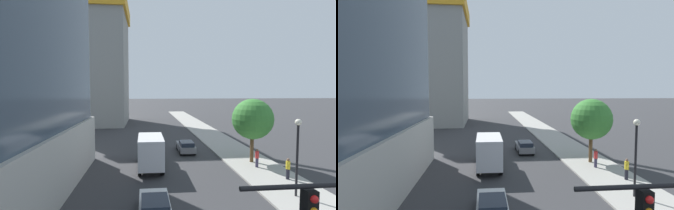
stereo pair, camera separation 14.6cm
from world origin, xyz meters
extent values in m
cube|color=#9E9B93|center=(7.76, 20.00, 0.07)|extent=(5.06, 120.00, 0.15)
cube|color=gray|center=(-14.87, 54.14, 13.29)|extent=(15.84, 15.66, 26.57)
cube|color=gold|center=(-14.87, 54.14, 25.07)|extent=(16.79, 16.60, 3.00)
cube|color=red|center=(-10.12, 49.44, 16.36)|extent=(0.90, 0.90, 32.72)
cube|color=black|center=(1.44, 4.76, 4.30)|extent=(0.32, 0.36, 1.05)
sphere|color=red|center=(1.44, 4.57, 4.64)|extent=(0.22, 0.22, 0.22)
cylinder|color=black|center=(7.46, 14.22, 2.66)|extent=(0.16, 0.16, 5.01)
sphere|color=silver|center=(7.46, 14.22, 5.34)|extent=(0.44, 0.44, 0.44)
cylinder|color=brown|center=(7.92, 22.26, 1.59)|extent=(0.36, 0.36, 2.89)
sphere|color=#387F33|center=(7.92, 22.26, 4.59)|extent=(4.13, 4.13, 4.13)
cube|color=silver|center=(-2.50, 12.46, 0.58)|extent=(1.84, 4.60, 0.59)
cube|color=#19212D|center=(-2.50, 12.05, 1.11)|extent=(1.55, 1.97, 0.48)
cylinder|color=black|center=(-3.31, 14.03, 0.33)|extent=(0.22, 0.66, 0.66)
cylinder|color=black|center=(-1.69, 14.03, 0.33)|extent=(0.22, 0.66, 0.66)
cube|color=slate|center=(1.90, 27.35, 0.64)|extent=(1.82, 4.26, 0.66)
cube|color=#19212D|center=(1.90, 26.65, 1.21)|extent=(1.53, 2.18, 0.48)
cylinder|color=black|center=(1.10, 28.80, 0.36)|extent=(0.22, 0.72, 0.72)
cylinder|color=black|center=(2.71, 28.80, 0.36)|extent=(0.22, 0.72, 0.72)
cylinder|color=black|center=(1.10, 25.90, 0.36)|extent=(0.22, 0.72, 0.72)
cylinder|color=black|center=(2.71, 25.90, 0.36)|extent=(0.22, 0.72, 0.72)
cube|color=silver|center=(-2.50, 24.26, 1.60)|extent=(2.28, 1.85, 2.00)
cube|color=silver|center=(-2.50, 20.88, 1.92)|extent=(2.28, 4.61, 2.63)
cylinder|color=black|center=(-3.50, 24.26, 0.50)|extent=(0.30, 1.00, 1.00)
cylinder|color=black|center=(-1.50, 24.26, 0.50)|extent=(0.30, 1.00, 1.00)
cylinder|color=black|center=(-3.50, 19.73, 0.50)|extent=(0.30, 1.00, 1.00)
cylinder|color=black|center=(-1.50, 19.73, 0.50)|extent=(0.30, 1.00, 1.00)
cylinder|color=#38334C|center=(7.67, 20.56, 0.58)|extent=(0.28, 0.28, 0.87)
cylinder|color=red|center=(7.67, 20.56, 1.35)|extent=(0.34, 0.34, 0.67)
sphere|color=brown|center=(7.67, 20.56, 1.81)|extent=(0.24, 0.24, 0.24)
cylinder|color=brown|center=(6.98, 12.29, 0.56)|extent=(0.28, 0.28, 0.82)
cylinder|color=purple|center=(6.98, 12.29, 1.29)|extent=(0.34, 0.34, 0.63)
sphere|color=#997051|center=(6.98, 12.29, 1.71)|extent=(0.22, 0.22, 0.22)
cylinder|color=black|center=(8.76, 17.29, 0.58)|extent=(0.28, 0.28, 0.86)
cylinder|color=gold|center=(8.76, 17.29, 1.34)|extent=(0.34, 0.34, 0.66)
sphere|color=brown|center=(8.76, 17.29, 1.78)|extent=(0.23, 0.23, 0.23)
camera|label=1|loc=(-3.10, -1.33, 7.58)|focal=25.93mm
camera|label=2|loc=(-2.95, -1.34, 7.58)|focal=25.93mm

